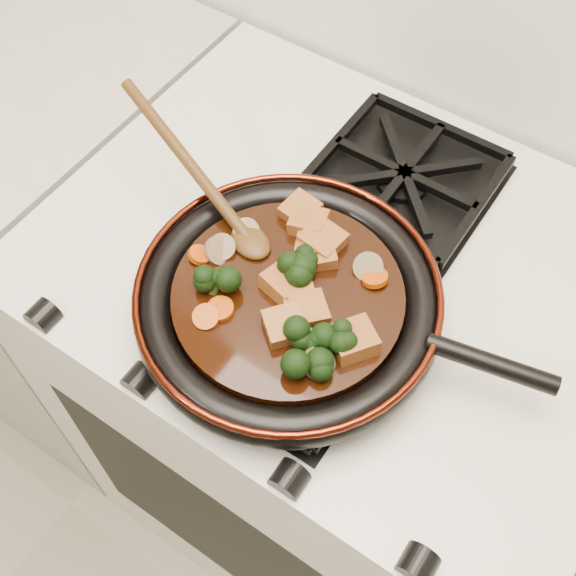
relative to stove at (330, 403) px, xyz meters
The scene contains 33 objects.
stove is the anchor object (origin of this frame).
burner_grate_front 0.48m from the stove, 90.00° to the right, with size 0.23×0.23×0.03m, color black, non-canonical shape.
burner_grate_back 0.48m from the stove, 90.00° to the left, with size 0.23×0.23×0.03m, color black, non-canonical shape.
skillet 0.51m from the stove, 93.50° to the right, with size 0.47×0.35×0.05m.
braising_sauce 0.51m from the stove, 94.45° to the right, with size 0.26×0.26×0.02m, color black.
tofu_cube_0 0.52m from the stove, 143.26° to the right, with size 0.04×0.04×0.02m, color brown.
tofu_cube_1 0.52m from the stove, 107.31° to the right, with size 0.04×0.04×0.02m, color brown.
tofu_cube_2 0.53m from the stove, 99.03° to the right, with size 0.04×0.04×0.02m, color brown.
tofu_cube_3 0.54m from the stove, 84.99° to the right, with size 0.04×0.04×0.02m, color brown.
tofu_cube_4 0.53m from the stove, 79.69° to the right, with size 0.04×0.04×0.02m, color brown.
tofu_cube_5 0.54m from the stove, 58.13° to the right, with size 0.04×0.05×0.02m, color brown.
tofu_cube_6 0.52m from the stove, 111.88° to the right, with size 0.03×0.03×0.02m, color brown.
tofu_cube_7 0.52m from the stove, 161.54° to the right, with size 0.04×0.04×0.02m, color brown.
tofu_cube_8 0.53m from the stove, 85.78° to the right, with size 0.04×0.03×0.02m, color brown.
tofu_cube_9 0.52m from the stove, 95.30° to the right, with size 0.03×0.04×0.02m, color brown.
broccoli_floret_0 0.53m from the stove, 98.24° to the right, with size 0.06×0.06×0.05m, color black, non-canonical shape.
broccoli_floret_1 0.56m from the stove, 71.03° to the right, with size 0.06×0.06×0.05m, color black, non-canonical shape.
broccoli_floret_2 0.54m from the stove, 74.47° to the right, with size 0.06×0.06×0.05m, color black, non-canonical shape.
broccoli_floret_3 0.55m from the stove, 65.34° to the right, with size 0.06×0.06×0.06m, color black, non-canonical shape.
broccoli_floret_4 0.53m from the stove, 97.19° to the right, with size 0.06×0.06×0.06m, color black, non-canonical shape.
broccoli_floret_5 0.55m from the stove, 115.94° to the right, with size 0.06×0.06×0.05m, color black, non-canonical shape.
carrot_coin_0 0.52m from the stove, 122.31° to the right, with size 0.03×0.03×0.01m, color #AF3B04.
carrot_coin_1 0.55m from the stove, 131.55° to the right, with size 0.03×0.03×0.01m, color #AF3B04.
carrot_coin_2 0.52m from the stove, 144.14° to the right, with size 0.03×0.03×0.01m, color #AF3B04.
carrot_coin_3 0.55m from the stove, 107.60° to the right, with size 0.03×0.03×0.01m, color #AF3B04.
carrot_coin_4 0.52m from the stove, 39.84° to the right, with size 0.03×0.03×0.01m, color #AF3B04.
carrot_coin_5 0.55m from the stove, 107.98° to the right, with size 0.03×0.03×0.01m, color #AF3B04.
mushroom_slice_0 0.53m from the stove, 140.39° to the right, with size 0.03×0.03×0.01m, color brown.
mushroom_slice_1 0.54m from the stove, 131.35° to the right, with size 0.04×0.04×0.01m, color brown.
mushroom_slice_2 0.52m from the stove, 42.21° to the right, with size 0.03×0.03×0.01m, color brown.
mushroom_slice_3 0.55m from the stove, 69.07° to the right, with size 0.04×0.04×0.01m, color brown.
mushroom_slice_4 0.54m from the stove, 132.66° to the right, with size 0.03×0.03×0.01m, color brown.
wooden_spoon 0.56m from the stove, 156.44° to the right, with size 0.16×0.07×0.26m.
Camera 1 is at (0.23, 1.21, 1.64)m, focal length 45.00 mm.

